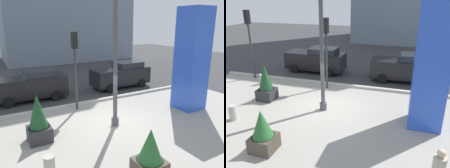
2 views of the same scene
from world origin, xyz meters
The scene contains 13 objects.
ground_plane centered at (0.00, 4.00, 0.00)m, with size 60.00×60.00×0.00m, color #38383A.
plaza_pavement centered at (0.00, -2.00, 0.00)m, with size 18.00×10.00×0.02m, color #9E998E.
curb_strip centered at (0.00, 3.12, 0.08)m, with size 18.00×0.24×0.16m, color #B7B2A8.
lamp_post centered at (-0.17, -0.37, 3.79)m, with size 0.44×0.44×7.75m.
art_pillar_blue centered at (4.75, -0.42, 2.83)m, with size 1.41×1.41×5.67m, color blue.
potted_plant_near_right centered at (-1.16, -4.19, 0.79)m, with size 0.92×0.92×1.70m.
potted_plant_curbside centered at (-3.67, -0.09, 0.94)m, with size 0.93×0.93×2.05m.
fire_hydrant centered at (-5.43, 1.87, 0.37)m, with size 0.36×0.26×0.75m.
concrete_bollard centered at (-3.92, -2.60, 0.38)m, with size 0.36×0.36×0.75m, color #B2ADA3.
traffic_light_far_side centered at (-0.99, 2.56, 2.95)m, with size 0.28×0.42×4.37m.
traffic_light_corner centered at (-6.63, 2.90, 3.17)m, with size 0.28×0.42×4.70m.
car_curb_west centered at (3.75, 5.32, 0.96)m, with size 4.55×2.08×1.92m.
car_passing_lane centered at (-2.88, 5.55, 0.96)m, with size 4.53×2.05×1.92m.
Camera 2 is at (3.70, -10.52, 5.61)m, focal length 37.21 mm.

